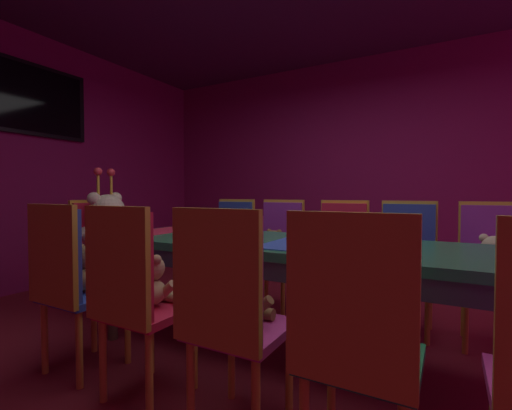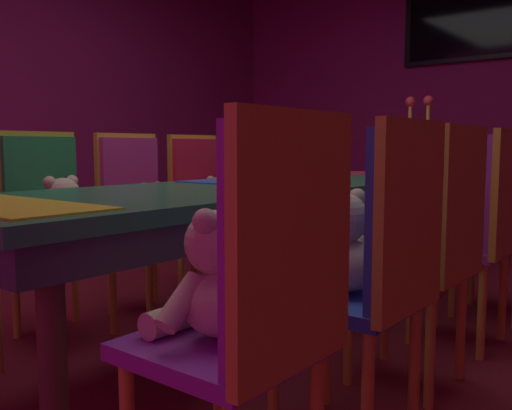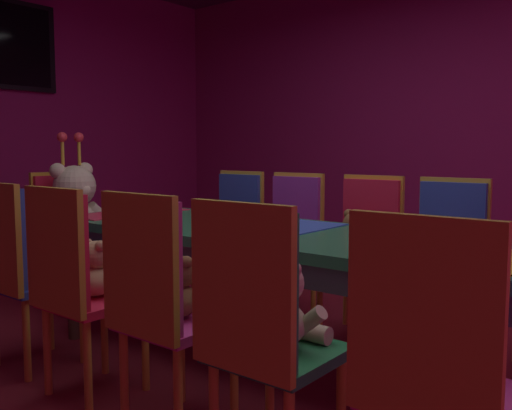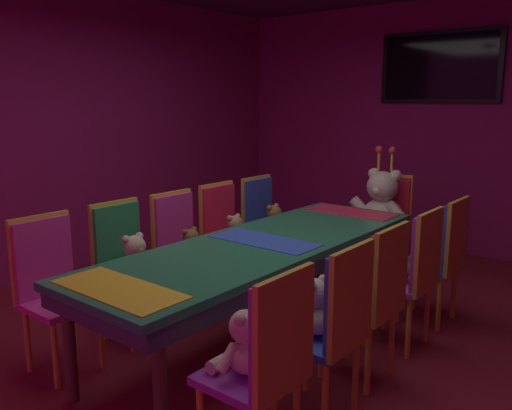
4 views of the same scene
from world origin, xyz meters
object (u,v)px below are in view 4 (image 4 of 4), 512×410
at_px(teddy_right_3, 396,265).
at_px(chair_left_2, 179,241).
at_px(teddy_right_4, 427,249).
at_px(wall_tv, 439,67).
at_px(chair_right_4, 445,249).
at_px(king_teddy_bear, 381,204).
at_px(banquet_table, 264,253).
at_px(teddy_right_0, 245,345).
at_px(chair_right_1, 337,317).
at_px(teddy_left_2, 192,247).
at_px(chair_right_3, 416,266).
at_px(teddy_right_1, 313,310).
at_px(teddy_right_2, 355,283).
at_px(chair_right_2, 377,289).
at_px(chair_left_3, 223,228).
at_px(chair_left_4, 262,218).
at_px(teddy_left_3, 236,233).
at_px(teddy_left_1, 136,259).
at_px(throne_chair, 388,214).
at_px(chair_left_0, 50,276).
at_px(teddy_left_4, 275,221).
at_px(chair_left_1, 123,255).
at_px(chair_right_0, 270,354).

bearing_deg(teddy_right_3, chair_left_2, 19.63).
relative_size(teddy_right_4, wall_tv, 0.21).
distance_m(chair_right_4, king_teddy_bear, 1.15).
bearing_deg(teddy_right_3, banquet_table, 37.62).
bearing_deg(teddy_right_0, chair_right_1, -107.14).
height_order(teddy_left_2, chair_right_3, chair_right_3).
xyz_separation_m(chair_right_1, teddy_right_3, (-0.16, 1.08, -0.02)).
height_order(teddy_right_0, teddy_right_1, teddy_right_1).
bearing_deg(teddy_right_2, teddy_right_0, 90.01).
distance_m(chair_right_2, teddy_right_3, 0.59).
bearing_deg(chair_left_2, chair_left_3, 92.07).
bearing_deg(teddy_left_2, chair_left_4, 97.64).
distance_m(teddy_right_1, teddy_right_4, 1.61).
xyz_separation_m(chair_right_3, chair_right_4, (0.01, 0.53, 0.00)).
bearing_deg(banquet_table, teddy_left_3, 143.71).
height_order(teddy_left_1, teddy_right_2, teddy_right_2).
distance_m(chair_left_3, chair_right_2, 1.83).
relative_size(teddy_left_3, wall_tv, 0.22).
xyz_separation_m(teddy_left_2, throne_chair, (0.71, 1.99, 0.03)).
bearing_deg(banquet_table, teddy_left_2, -179.54).
bearing_deg(teddy_right_2, chair_right_2, -180.00).
height_order(chair_left_0, teddy_left_4, chair_left_0).
bearing_deg(chair_left_4, king_teddy_bear, 40.85).
bearing_deg(teddy_left_4, king_teddy_bear, 46.08).
xyz_separation_m(teddy_left_3, teddy_left_4, (0.02, 0.53, 0.00)).
relative_size(teddy_left_1, chair_right_2, 0.34).
xyz_separation_m(chair_left_2, teddy_left_3, (0.12, 0.54, -0.02)).
distance_m(chair_left_1, teddy_right_0, 1.69).
bearing_deg(teddy_left_1, chair_left_2, 102.89).
height_order(teddy_left_2, teddy_left_3, teddy_left_3).
bearing_deg(teddy_right_4, chair_right_0, 93.38).
bearing_deg(chair_left_0, chair_right_3, 44.12).
bearing_deg(chair_left_3, chair_right_1, -31.11).
xyz_separation_m(banquet_table, chair_left_2, (-0.86, -0.01, -0.06)).
bearing_deg(chair_left_2, chair_right_2, -0.37).
height_order(chair_right_0, teddy_right_4, chair_right_0).
distance_m(chair_left_4, chair_right_0, 2.75).
height_order(banquet_table, throne_chair, throne_chair).
relative_size(teddy_right_2, teddy_right_3, 1.22).
relative_size(teddy_left_1, teddy_right_3, 1.18).
xyz_separation_m(chair_right_4, king_teddy_bear, (-0.88, 0.73, 0.12)).
distance_m(teddy_left_1, chair_left_2, 0.54).
distance_m(teddy_right_1, wall_tv, 3.98).
bearing_deg(teddy_left_1, throne_chair, 73.68).
relative_size(chair_right_3, chair_right_4, 1.00).
relative_size(chair_right_2, teddy_right_3, 3.49).
bearing_deg(chair_left_4, chair_right_4, 0.44).
bearing_deg(chair_left_2, chair_left_1, -92.74).
bearing_deg(chair_right_1, chair_right_3, -89.04).
height_order(chair_left_4, wall_tv, wall_tv).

